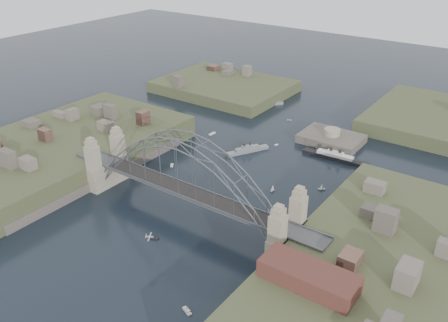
% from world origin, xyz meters
% --- Properties ---
extents(ground, '(500.00, 500.00, 0.00)m').
position_xyz_m(ground, '(0.00, 0.00, 0.00)').
color(ground, black).
rests_on(ground, ground).
extents(bridge, '(84.00, 13.80, 24.60)m').
position_xyz_m(bridge, '(0.00, 0.00, 12.32)').
color(bridge, '#464648').
rests_on(bridge, ground).
extents(shore_west, '(50.50, 90.00, 12.00)m').
position_xyz_m(shore_west, '(-57.32, 0.00, 1.97)').
color(shore_west, '#424929').
rests_on(shore_west, ground).
extents(shore_east, '(50.50, 90.00, 12.00)m').
position_xyz_m(shore_east, '(57.32, 0.00, 1.97)').
color(shore_east, '#424929').
rests_on(shore_east, ground).
extents(headland_nw, '(60.00, 45.00, 9.00)m').
position_xyz_m(headland_nw, '(-55.00, 95.00, 0.50)').
color(headland_nw, '#424929').
rests_on(headland_nw, ground).
extents(fort_island, '(22.00, 16.00, 9.40)m').
position_xyz_m(fort_island, '(12.00, 70.00, -0.34)').
color(fort_island, '#534A42').
rests_on(fort_island, ground).
extents(wharf_shed, '(20.00, 8.00, 4.00)m').
position_xyz_m(wharf_shed, '(44.00, -14.00, 10.00)').
color(wharf_shed, '#592D26').
rests_on(wharf_shed, shore_east).
extents(naval_cruiser_near, '(9.92, 15.69, 5.00)m').
position_xyz_m(naval_cruiser_near, '(-8.90, 44.61, 0.78)').
color(naval_cruiser_near, gray).
rests_on(naval_cruiser_near, ground).
extents(naval_cruiser_far, '(11.06, 12.53, 4.97)m').
position_xyz_m(naval_cruiser_far, '(-28.12, 90.58, 0.77)').
color(naval_cruiser_far, gray).
rests_on(naval_cruiser_far, ground).
extents(ocean_liner, '(23.15, 4.13, 5.66)m').
position_xyz_m(ocean_liner, '(19.00, 57.52, 0.88)').
color(ocean_liner, black).
rests_on(ocean_liner, ground).
extents(aeroplane, '(2.14, 3.14, 0.51)m').
position_xyz_m(aeroplane, '(5.30, -20.14, 7.09)').
color(aeroplane, '#B1B4B8').
extents(small_boat_a, '(2.24, 2.63, 0.45)m').
position_xyz_m(small_boat_a, '(-23.67, 20.74, 0.15)').
color(small_boat_a, silver).
rests_on(small_boat_a, ground).
extents(small_boat_b, '(1.13, 1.58, 2.38)m').
position_xyz_m(small_boat_b, '(12.54, 26.12, 1.03)').
color(small_boat_b, silver).
rests_on(small_boat_b, ground).
extents(small_boat_c, '(2.88, 1.93, 0.45)m').
position_xyz_m(small_boat_c, '(-0.25, -13.22, 0.15)').
color(small_boat_c, silver).
rests_on(small_boat_c, ground).
extents(small_boat_d, '(2.22, 1.97, 2.38)m').
position_xyz_m(small_boat_d, '(24.40, 35.61, 0.89)').
color(small_boat_d, silver).
rests_on(small_boat_d, ground).
extents(small_boat_e, '(1.23, 3.38, 0.45)m').
position_xyz_m(small_boat_e, '(-28.73, 50.25, 0.15)').
color(small_boat_e, silver).
rests_on(small_boat_e, ground).
extents(small_boat_f, '(1.00, 1.61, 0.45)m').
position_xyz_m(small_boat_f, '(-3.31, 55.83, 0.15)').
color(small_boat_f, silver).
rests_on(small_boat_f, ground).
extents(small_boat_g, '(2.85, 1.83, 1.43)m').
position_xyz_m(small_boat_g, '(23.43, -28.22, 0.28)').
color(small_boat_g, silver).
rests_on(small_boat_g, ground).
extents(small_boat_h, '(2.03, 1.28, 0.45)m').
position_xyz_m(small_boat_h, '(-11.25, 80.08, 0.15)').
color(small_boat_h, silver).
rests_on(small_boat_h, ground).
extents(small_boat_i, '(2.41, 1.06, 0.45)m').
position_xyz_m(small_boat_i, '(34.59, 12.11, 0.15)').
color(small_boat_i, silver).
rests_on(small_boat_i, ground).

